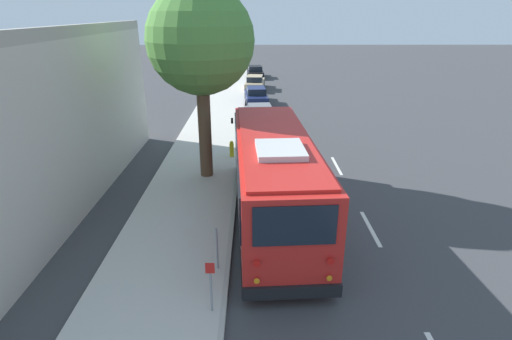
# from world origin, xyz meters

# --- Properties ---
(ground_plane) EXTENTS (160.00, 160.00, 0.00)m
(ground_plane) POSITION_xyz_m (0.00, 0.00, 0.00)
(ground_plane) COLOR #3D3D3F
(sidewalk_slab) EXTENTS (80.00, 3.60, 0.15)m
(sidewalk_slab) POSITION_xyz_m (0.00, 3.68, 0.07)
(sidewalk_slab) COLOR beige
(sidewalk_slab) RESTS_ON ground
(curb_strip) EXTENTS (80.00, 0.14, 0.15)m
(curb_strip) POSITION_xyz_m (0.00, 1.82, 0.07)
(curb_strip) COLOR #AAA69D
(curb_strip) RESTS_ON ground
(shuttle_bus) EXTENTS (9.65, 3.20, 3.26)m
(shuttle_bus) POSITION_xyz_m (-1.19, 0.37, 1.74)
(shuttle_bus) COLOR red
(shuttle_bus) RESTS_ON ground
(parked_sedan_gray) EXTENTS (4.77, 2.08, 1.29)m
(parked_sedan_gray) POSITION_xyz_m (11.55, 0.64, 0.60)
(parked_sedan_gray) COLOR slate
(parked_sedan_gray) RESTS_ON ground
(parked_sedan_navy) EXTENTS (4.42, 1.95, 1.30)m
(parked_sedan_navy) POSITION_xyz_m (18.27, 0.85, 0.60)
(parked_sedan_navy) COLOR #19234C
(parked_sedan_navy) RESTS_ON ground
(parked_sedan_tan) EXTENTS (4.63, 1.97, 1.30)m
(parked_sedan_tan) POSITION_xyz_m (24.57, 0.92, 0.60)
(parked_sedan_tan) COLOR tan
(parked_sedan_tan) RESTS_ON ground
(parked_sedan_black) EXTENTS (4.40, 1.92, 1.28)m
(parked_sedan_black) POSITION_xyz_m (32.01, 0.86, 0.59)
(parked_sedan_black) COLOR black
(parked_sedan_black) RESTS_ON ground
(street_tree) EXTENTS (4.30, 4.30, 8.53)m
(street_tree) POSITION_xyz_m (2.71, 3.15, 6.14)
(street_tree) COLOR brown
(street_tree) RESTS_ON sidewalk_slab
(sign_post_near) EXTENTS (0.06, 0.22, 1.37)m
(sign_post_near) POSITION_xyz_m (-6.15, 2.09, 0.86)
(sign_post_near) COLOR gray
(sign_post_near) RESTS_ON sidewalk_slab
(sign_post_far) EXTENTS (0.06, 0.06, 1.29)m
(sign_post_far) POSITION_xyz_m (-4.43, 2.09, 0.80)
(sign_post_far) COLOR gray
(sign_post_far) RESTS_ON sidewalk_slab
(fire_hydrant) EXTENTS (0.22, 0.22, 0.81)m
(fire_hydrant) POSITION_xyz_m (5.02, 2.16, 0.55)
(fire_hydrant) COLOR gold
(fire_hydrant) RESTS_ON sidewalk_slab
(lane_stripe_mid) EXTENTS (2.40, 0.14, 0.01)m
(lane_stripe_mid) POSITION_xyz_m (-1.95, -2.96, 0.00)
(lane_stripe_mid) COLOR silver
(lane_stripe_mid) RESTS_ON ground
(lane_stripe_ahead) EXTENTS (2.40, 0.14, 0.01)m
(lane_stripe_ahead) POSITION_xyz_m (4.05, -2.96, 0.00)
(lane_stripe_ahead) COLOR silver
(lane_stripe_ahead) RESTS_ON ground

